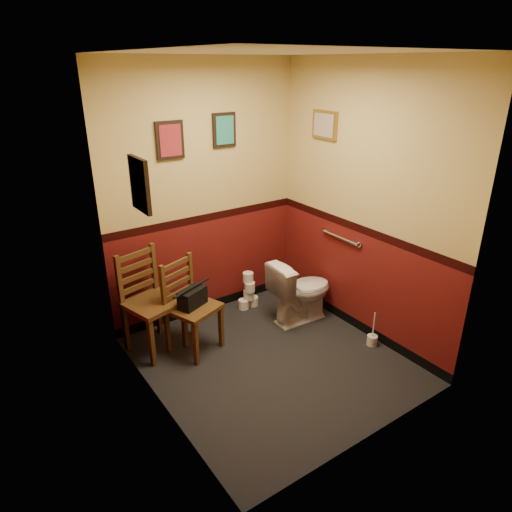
# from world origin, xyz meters

# --- Properties ---
(floor) EXTENTS (2.20, 2.40, 0.00)m
(floor) POSITION_xyz_m (0.00, 0.00, 0.00)
(floor) COLOR black
(floor) RESTS_ON ground
(ceiling) EXTENTS (2.20, 2.40, 0.00)m
(ceiling) POSITION_xyz_m (0.00, 0.00, 2.70)
(ceiling) COLOR silver
(ceiling) RESTS_ON ground
(wall_back) EXTENTS (2.20, 0.00, 2.70)m
(wall_back) POSITION_xyz_m (0.00, 1.20, 1.35)
(wall_back) COLOR #5D1311
(wall_back) RESTS_ON ground
(wall_front) EXTENTS (2.20, 0.00, 2.70)m
(wall_front) POSITION_xyz_m (0.00, -1.20, 1.35)
(wall_front) COLOR #5D1311
(wall_front) RESTS_ON ground
(wall_left) EXTENTS (0.00, 2.40, 2.70)m
(wall_left) POSITION_xyz_m (-1.10, 0.00, 1.35)
(wall_left) COLOR #5D1311
(wall_left) RESTS_ON ground
(wall_right) EXTENTS (0.00, 2.40, 2.70)m
(wall_right) POSITION_xyz_m (1.10, 0.00, 1.35)
(wall_right) COLOR #5D1311
(wall_right) RESTS_ON ground
(grab_bar) EXTENTS (0.05, 0.56, 0.06)m
(grab_bar) POSITION_xyz_m (1.07, 0.25, 0.95)
(grab_bar) COLOR silver
(grab_bar) RESTS_ON wall_right
(framed_print_back_a) EXTENTS (0.28, 0.04, 0.36)m
(framed_print_back_a) POSITION_xyz_m (-0.35, 1.18, 1.95)
(framed_print_back_a) COLOR black
(framed_print_back_a) RESTS_ON wall_back
(framed_print_back_b) EXTENTS (0.26, 0.04, 0.34)m
(framed_print_back_b) POSITION_xyz_m (0.25, 1.18, 2.00)
(framed_print_back_b) COLOR black
(framed_print_back_b) RESTS_ON wall_back
(framed_print_left) EXTENTS (0.04, 0.30, 0.38)m
(framed_print_left) POSITION_xyz_m (-1.08, 0.10, 1.85)
(framed_print_left) COLOR black
(framed_print_left) RESTS_ON wall_left
(framed_print_right) EXTENTS (0.04, 0.34, 0.28)m
(framed_print_right) POSITION_xyz_m (1.08, 0.60, 2.05)
(framed_print_right) COLOR olive
(framed_print_right) RESTS_ON wall_right
(toilet) EXTENTS (0.73, 0.43, 0.70)m
(toilet) POSITION_xyz_m (0.72, 0.44, 0.35)
(toilet) COLOR white
(toilet) RESTS_ON floor
(toilet_brush) EXTENTS (0.10, 0.10, 0.37)m
(toilet_brush) POSITION_xyz_m (1.00, -0.36, 0.06)
(toilet_brush) COLOR silver
(toilet_brush) RESTS_ON floor
(chair_left) EXTENTS (0.58, 0.58, 1.01)m
(chair_left) POSITION_xyz_m (-0.82, 0.86, 0.51)
(chair_left) COLOR brown
(chair_left) RESTS_ON floor
(chair_right) EXTENTS (0.55, 0.55, 0.93)m
(chair_right) POSITION_xyz_m (-0.51, 0.63, 0.46)
(chair_right) COLOR brown
(chair_right) RESTS_ON floor
(handbag) EXTENTS (0.32, 0.24, 0.21)m
(handbag) POSITION_xyz_m (-0.50, 0.59, 0.57)
(handbag) COLOR black
(handbag) RESTS_ON chair_right
(tp_stack) EXTENTS (0.25, 0.15, 0.44)m
(tp_stack) POSITION_xyz_m (0.40, 0.98, 0.19)
(tp_stack) COLOR silver
(tp_stack) RESTS_ON floor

